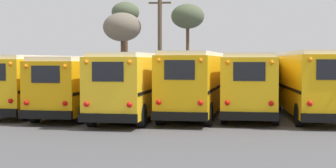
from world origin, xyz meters
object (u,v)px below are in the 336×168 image
Objects in this scene: school_bus_1 at (84,84)px; bare_tree_2 at (122,28)px; bare_tree_1 at (125,16)px; school_bus_2 at (136,83)px; school_bus_4 at (253,82)px; bare_tree_0 at (188,17)px; school_bus_5 at (311,81)px; school_bus_3 at (195,82)px; school_bus_0 at (38,82)px; utility_pole at (160,42)px.

bare_tree_2 is (-1.76, 15.02, 3.88)m from school_bus_1.
school_bus_2 is at bearing -74.62° from bare_tree_1.
school_bus_1 is 15.61m from bare_tree_2.
bare_tree_0 is at bearing 106.16° from school_bus_4.
school_bus_5 is at bearing -46.24° from bare_tree_2.
school_bus_1 is 18.71m from bare_tree_1.
school_bus_3 reaches higher than school_bus_1.
school_bus_5 is at bearing -6.63° from school_bus_4.
bare_tree_0 reaches higher than school_bus_4.
school_bus_5 is 23.03m from bare_tree_0.
bare_tree_1 is at bearing 87.66° from school_bus_0.
school_bus_1 is 15.11m from utility_pole.
bare_tree_2 reaches higher than school_bus_1.
school_bus_5 is 22.22m from bare_tree_1.
utility_pole reaches higher than school_bus_0.
school_bus_4 is at bearing -56.56° from bare_tree_1.
school_bus_0 is at bearing -94.53° from bare_tree_2.
bare_tree_1 is at bearing 139.24° from utility_pole.
bare_tree_2 is at bearing 133.76° from school_bus_5.
school_bus_2 is (5.77, -1.43, 0.05)m from school_bus_0.
bare_tree_0 is 1.20× the size of bare_tree_2.
school_bus_1 is 1.22× the size of bare_tree_0.
bare_tree_1 reaches higher than school_bus_0.
school_bus_0 is 22.30m from bare_tree_0.
utility_pole is at bearing 126.61° from school_bus_5.
school_bus_0 is 1.48× the size of bare_tree_2.
utility_pole reaches higher than bare_tree_2.
school_bus_1 is at bearing -83.30° from bare_tree_2.
utility_pole is 3.37m from bare_tree_2.
school_bus_3 is (8.66, -0.65, 0.09)m from school_bus_0.
school_bus_3 is 5.85m from school_bus_5.
school_bus_0 is at bearing -106.99° from utility_pole.
school_bus_0 is 0.96× the size of school_bus_2.
school_bus_1 is 22.58m from bare_tree_0.
bare_tree_0 is 6.31m from bare_tree_1.
utility_pole reaches higher than school_bus_2.
utility_pole is at bearing 73.01° from school_bus_0.
utility_pole is at bearing 95.60° from school_bus_2.
school_bus_0 is 11.56m from school_bus_4.
school_bus_2 is at bearing -160.58° from school_bus_4.
school_bus_5 is (5.77, 0.92, 0.01)m from school_bus_3.
school_bus_3 is (2.89, 0.78, 0.04)m from school_bus_2.
school_bus_0 is at bearing -177.00° from school_bus_4.
school_bus_3 is 1.48× the size of bare_tree_2.
bare_tree_1 reaches higher than school_bus_4.
utility_pole is 5.27m from bare_tree_1.
school_bus_1 is at bearing 168.62° from school_bus_2.
bare_tree_0 is at bearing 90.32° from school_bus_2.
bare_tree_2 reaches higher than school_bus_5.
bare_tree_1 is (-10.85, 16.43, 4.97)m from school_bus_4.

